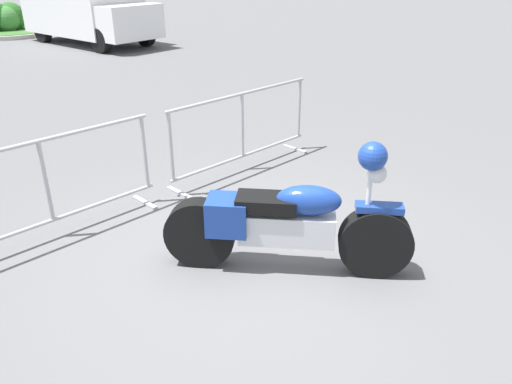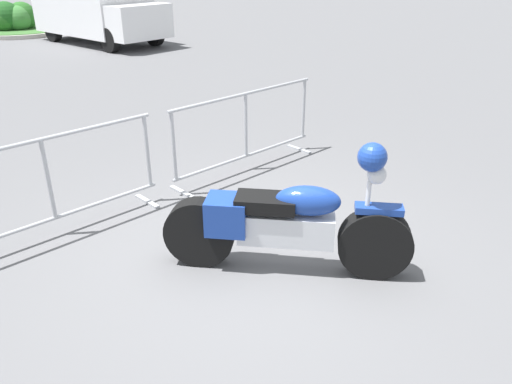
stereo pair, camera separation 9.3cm
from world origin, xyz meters
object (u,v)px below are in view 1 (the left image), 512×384
object	(u,v)px
crowd_barrier_far	(242,131)
delivery_van	(85,4)
motorcycle	(287,222)
crowd_barrier_near	(47,188)

from	to	relation	value
crowd_barrier_far	delivery_van	distance (m)	12.12
crowd_barrier_far	motorcycle	bearing A→B (deg)	-122.72
motorcycle	crowd_barrier_far	size ratio (longest dim) A/B	0.76
motorcycle	delivery_van	size ratio (longest dim) A/B	0.35
crowd_barrier_near	delivery_van	size ratio (longest dim) A/B	0.46
crowd_barrier_far	delivery_van	size ratio (longest dim) A/B	0.46
crowd_barrier_near	crowd_barrier_far	size ratio (longest dim) A/B	1.00
crowd_barrier_near	crowd_barrier_far	world-z (taller)	same
motorcycle	crowd_barrier_near	world-z (taller)	motorcycle
motorcycle	delivery_van	distance (m)	14.47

